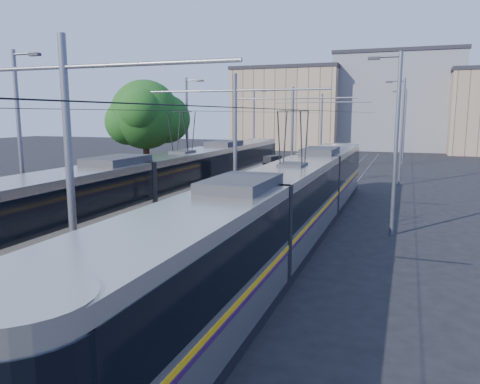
% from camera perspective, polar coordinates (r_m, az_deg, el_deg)
% --- Properties ---
extents(ground, '(160.00, 160.00, 0.00)m').
position_cam_1_polar(ground, '(16.62, -10.34, -9.55)').
color(ground, black).
rests_on(ground, ground).
extents(platform, '(4.00, 50.00, 0.30)m').
position_cam_1_polar(platform, '(32.00, 5.02, 0.04)').
color(platform, gray).
rests_on(platform, ground).
extents(tactile_strip_left, '(0.70, 50.00, 0.01)m').
position_cam_1_polar(tactile_strip_left, '(32.37, 2.54, 0.45)').
color(tactile_strip_left, gray).
rests_on(tactile_strip_left, platform).
extents(tactile_strip_right, '(0.70, 50.00, 0.01)m').
position_cam_1_polar(tactile_strip_right, '(31.65, 7.56, 0.17)').
color(tactile_strip_right, gray).
rests_on(tactile_strip_right, platform).
extents(rails, '(8.71, 70.00, 0.03)m').
position_cam_1_polar(rails, '(32.03, 5.01, -0.20)').
color(rails, gray).
rests_on(rails, ground).
extents(track_arrow, '(1.20, 5.00, 0.01)m').
position_cam_1_polar(track_arrow, '(16.56, -26.81, -10.50)').
color(track_arrow, silver).
rests_on(track_arrow, ground).
extents(tram_left, '(2.43, 30.83, 5.50)m').
position_cam_1_polar(tram_left, '(26.00, -6.95, 1.29)').
color(tram_left, black).
rests_on(tram_left, ground).
extents(tram_right, '(2.43, 31.26, 5.50)m').
position_cam_1_polar(tram_right, '(19.38, 6.33, -1.04)').
color(tram_right, black).
rests_on(tram_right, ground).
extents(catenary, '(9.20, 70.00, 7.00)m').
position_cam_1_polar(catenary, '(28.84, 3.69, 7.76)').
color(catenary, slate).
rests_on(catenary, platform).
extents(street_lamps, '(15.18, 38.22, 8.00)m').
position_cam_1_polar(street_lamps, '(35.48, 6.77, 7.48)').
color(street_lamps, slate).
rests_on(street_lamps, ground).
extents(shelter, '(1.06, 1.29, 2.47)m').
position_cam_1_polar(shelter, '(29.92, 3.95, 2.19)').
color(shelter, black).
rests_on(shelter, platform).
extents(tree, '(5.34, 4.94, 7.76)m').
position_cam_1_polar(tree, '(33.94, -10.84, 9.09)').
color(tree, '#382314').
rests_on(tree, ground).
extents(building_left, '(16.32, 12.24, 12.49)m').
position_cam_1_polar(building_left, '(75.72, 6.09, 10.08)').
color(building_left, tan).
rests_on(building_left, ground).
extents(building_centre, '(18.36, 14.28, 14.51)m').
position_cam_1_polar(building_centre, '(77.60, 18.58, 10.38)').
color(building_centre, gray).
rests_on(building_centre, ground).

